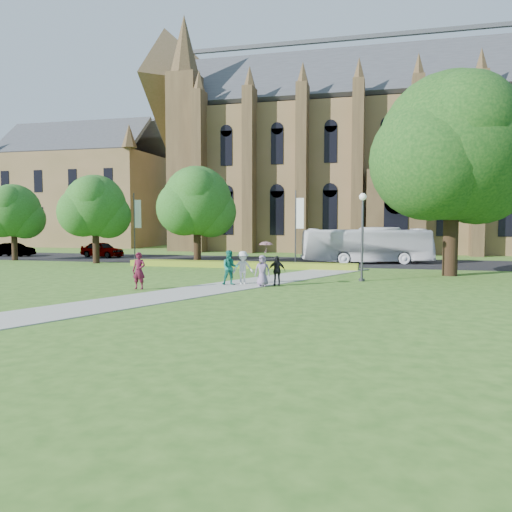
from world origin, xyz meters
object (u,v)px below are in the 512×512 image
(car_0, at_px, (102,249))
(car_1, at_px, (14,250))
(streetlamp, at_px, (362,226))
(tour_coach, at_px, (366,245))
(large_tree, at_px, (453,147))
(pedestrian_0, at_px, (139,271))

(car_0, bearing_deg, car_1, 107.85)
(streetlamp, distance_m, tour_coach, 13.06)
(tour_coach, height_order, car_1, tour_coach)
(large_tree, bearing_deg, tour_coach, 123.69)
(car_0, height_order, car_1, car_0)
(large_tree, height_order, pedestrian_0, large_tree)
(tour_coach, distance_m, car_0, 25.58)
(car_0, distance_m, car_1, 9.51)
(car_0, distance_m, pedestrian_0, 25.07)
(streetlamp, distance_m, large_tree, 8.73)
(large_tree, relative_size, car_0, 2.92)
(pedestrian_0, bearing_deg, car_0, 124.39)
(streetlamp, xyz_separation_m, tour_coach, (-0.13, 12.94, -1.75))
(streetlamp, bearing_deg, large_tree, 39.29)
(streetlamp, xyz_separation_m, car_1, (-35.15, 12.80, -2.60))
(tour_coach, bearing_deg, car_0, 73.98)
(streetlamp, height_order, car_1, streetlamp)
(streetlamp, height_order, tour_coach, streetlamp)
(car_0, height_order, pedestrian_0, pedestrian_0)
(streetlamp, relative_size, pedestrian_0, 2.71)
(streetlamp, xyz_separation_m, large_tree, (5.50, 4.50, 5.07))
(tour_coach, bearing_deg, car_1, 75.87)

